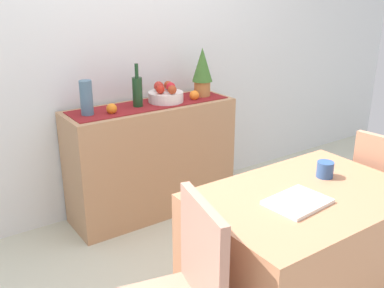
{
  "coord_description": "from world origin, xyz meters",
  "views": [
    {
      "loc": [
        -1.45,
        -1.82,
        1.69
      ],
      "look_at": [
        0.04,
        0.35,
        0.73
      ],
      "focal_mm": 41.01,
      "sensor_mm": 36.0,
      "label": 1
    }
  ],
  "objects_px": {
    "dining_table": "(300,259)",
    "sideboard_console": "(152,159)",
    "ceramic_vase": "(86,98)",
    "coffee_cup": "(325,169)",
    "open_book": "(298,202)",
    "wine_bottle": "(137,91)",
    "fruit_bowl": "(166,97)",
    "potted_plant": "(202,70)"
  },
  "relations": [
    {
      "from": "coffee_cup",
      "to": "open_book",
      "type": "bearing_deg",
      "value": -159.32
    },
    {
      "from": "wine_bottle",
      "to": "open_book",
      "type": "bearing_deg",
      "value": -89.74
    },
    {
      "from": "potted_plant",
      "to": "open_book",
      "type": "height_order",
      "value": "potted_plant"
    },
    {
      "from": "ceramic_vase",
      "to": "dining_table",
      "type": "xyz_separation_m",
      "value": [
        0.5,
        -1.49,
        -0.61
      ]
    },
    {
      "from": "coffee_cup",
      "to": "ceramic_vase",
      "type": "bearing_deg",
      "value": 117.49
    },
    {
      "from": "wine_bottle",
      "to": "open_book",
      "type": "xyz_separation_m",
      "value": [
        0.01,
        -1.53,
        -0.23
      ]
    },
    {
      "from": "ceramic_vase",
      "to": "potted_plant",
      "type": "xyz_separation_m",
      "value": [
        0.95,
        -0.0,
        0.09
      ]
    },
    {
      "from": "fruit_bowl",
      "to": "ceramic_vase",
      "type": "xyz_separation_m",
      "value": [
        -0.62,
        0.0,
        0.08
      ]
    },
    {
      "from": "ceramic_vase",
      "to": "coffee_cup",
      "type": "height_order",
      "value": "ceramic_vase"
    },
    {
      "from": "fruit_bowl",
      "to": "coffee_cup",
      "type": "height_order",
      "value": "fruit_bowl"
    },
    {
      "from": "wine_bottle",
      "to": "dining_table",
      "type": "height_order",
      "value": "wine_bottle"
    },
    {
      "from": "potted_plant",
      "to": "dining_table",
      "type": "xyz_separation_m",
      "value": [
        -0.45,
        -1.49,
        -0.7
      ]
    },
    {
      "from": "potted_plant",
      "to": "coffee_cup",
      "type": "distance_m",
      "value": 1.45
    },
    {
      "from": "wine_bottle",
      "to": "coffee_cup",
      "type": "relative_size",
      "value": 3.6
    },
    {
      "from": "ceramic_vase",
      "to": "dining_table",
      "type": "bearing_deg",
      "value": -71.31
    },
    {
      "from": "potted_plant",
      "to": "coffee_cup",
      "type": "bearing_deg",
      "value": -98.92
    },
    {
      "from": "dining_table",
      "to": "open_book",
      "type": "height_order",
      "value": "open_book"
    },
    {
      "from": "potted_plant",
      "to": "open_book",
      "type": "xyz_separation_m",
      "value": [
        -0.56,
        -1.53,
        -0.32
      ]
    },
    {
      "from": "fruit_bowl",
      "to": "open_book",
      "type": "relative_size",
      "value": 0.94
    },
    {
      "from": "ceramic_vase",
      "to": "coffee_cup",
      "type": "relative_size",
      "value": 2.74
    },
    {
      "from": "sideboard_console",
      "to": "ceramic_vase",
      "type": "distance_m",
      "value": 0.73
    },
    {
      "from": "potted_plant",
      "to": "fruit_bowl",
      "type": "bearing_deg",
      "value": 180.0
    },
    {
      "from": "sideboard_console",
      "to": "fruit_bowl",
      "type": "height_order",
      "value": "fruit_bowl"
    },
    {
      "from": "wine_bottle",
      "to": "potted_plant",
      "type": "distance_m",
      "value": 0.58
    },
    {
      "from": "fruit_bowl",
      "to": "coffee_cup",
      "type": "bearing_deg",
      "value": -85.36
    },
    {
      "from": "wine_bottle",
      "to": "coffee_cup",
      "type": "xyz_separation_m",
      "value": [
        0.35,
        -1.41,
        -0.19
      ]
    },
    {
      "from": "potted_plant",
      "to": "wine_bottle",
      "type": "bearing_deg",
      "value": 180.0
    },
    {
      "from": "dining_table",
      "to": "sideboard_console",
      "type": "bearing_deg",
      "value": 90.71
    },
    {
      "from": "sideboard_console",
      "to": "dining_table",
      "type": "height_order",
      "value": "sideboard_console"
    },
    {
      "from": "potted_plant",
      "to": "dining_table",
      "type": "height_order",
      "value": "potted_plant"
    },
    {
      "from": "open_book",
      "to": "coffee_cup",
      "type": "relative_size",
      "value": 3.21
    },
    {
      "from": "sideboard_console",
      "to": "wine_bottle",
      "type": "relative_size",
      "value": 4.08
    },
    {
      "from": "sideboard_console",
      "to": "wine_bottle",
      "type": "bearing_deg",
      "value": -180.0
    },
    {
      "from": "dining_table",
      "to": "open_book",
      "type": "xyz_separation_m",
      "value": [
        -0.11,
        -0.05,
        0.38
      ]
    },
    {
      "from": "wine_bottle",
      "to": "dining_table",
      "type": "distance_m",
      "value": 1.61
    },
    {
      "from": "potted_plant",
      "to": "dining_table",
      "type": "relative_size",
      "value": 0.35
    },
    {
      "from": "sideboard_console",
      "to": "potted_plant",
      "type": "distance_m",
      "value": 0.79
    },
    {
      "from": "sideboard_console",
      "to": "ceramic_vase",
      "type": "height_order",
      "value": "ceramic_vase"
    },
    {
      "from": "wine_bottle",
      "to": "open_book",
      "type": "distance_m",
      "value": 1.55
    },
    {
      "from": "fruit_bowl",
      "to": "wine_bottle",
      "type": "distance_m",
      "value": 0.25
    },
    {
      "from": "fruit_bowl",
      "to": "wine_bottle",
      "type": "xyz_separation_m",
      "value": [
        -0.24,
        -0.0,
        0.07
      ]
    },
    {
      "from": "potted_plant",
      "to": "ceramic_vase",
      "type": "bearing_deg",
      "value": 180.0
    }
  ]
}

